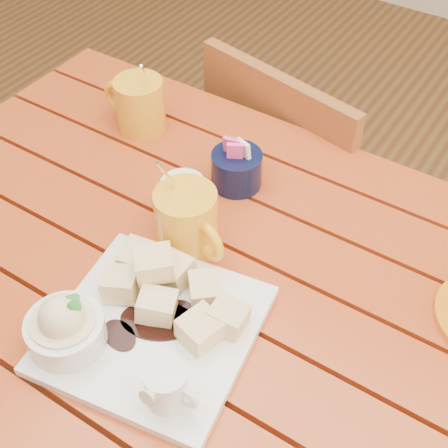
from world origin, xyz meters
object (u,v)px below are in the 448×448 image
Objects in this scene: coffee_mug_right at (188,221)px; chair_far at (297,190)px; dessert_plate at (133,322)px; table at (211,313)px; coffee_mug_left at (139,104)px.

coffee_mug_right is 0.19× the size of chair_far.
dessert_plate is 0.18m from coffee_mug_right.
table is 3.91× the size of dessert_plate.
coffee_mug_left is 0.50m from chair_far.
table is at bearing -37.16° from coffee_mug_left.
dessert_plate is at bearing -60.17° from coffee_mug_right.
table is at bearing 81.66° from dessert_plate.
coffee_mug_right is (-0.03, 0.18, 0.03)m from dessert_plate.
table is 7.82× the size of coffee_mug_left.
chair_far is (-0.05, 0.50, -0.34)m from coffee_mug_right.
coffee_mug_left is 0.96× the size of coffee_mug_right.
chair_far is at bearing 97.10° from dessert_plate.
coffee_mug_left reaches higher than dessert_plate.
coffee_mug_right is at bearing -39.40° from coffee_mug_left.
chair_far reaches higher than table.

